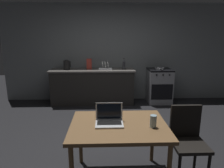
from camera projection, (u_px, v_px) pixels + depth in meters
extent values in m
plane|color=black|center=(117.00, 139.00, 3.49)|extent=(12.00, 12.00, 0.00)
cube|color=gray|center=(123.00, 53.00, 5.49)|extent=(6.40, 0.10, 2.57)
cube|color=#282623|center=(93.00, 87.00, 5.32)|extent=(2.10, 0.60, 0.86)
cube|color=#66605B|center=(92.00, 70.00, 5.21)|extent=(2.16, 0.64, 0.04)
cube|color=gray|center=(159.00, 86.00, 5.38)|extent=(0.60, 0.60, 0.86)
cube|color=black|center=(160.00, 70.00, 5.27)|extent=(0.60, 0.60, 0.04)
cube|color=black|center=(162.00, 92.00, 5.10)|extent=(0.54, 0.01, 0.40)
cylinder|color=black|center=(157.00, 75.00, 4.98)|extent=(0.04, 0.02, 0.04)
cylinder|color=black|center=(163.00, 75.00, 4.99)|extent=(0.04, 0.02, 0.04)
cylinder|color=black|center=(170.00, 75.00, 4.99)|extent=(0.04, 0.02, 0.04)
cube|color=brown|center=(119.00, 126.00, 2.36)|extent=(1.12, 0.86, 0.04)
cylinder|color=brown|center=(80.00, 139.00, 2.79)|extent=(0.05, 0.05, 0.70)
cylinder|color=brown|center=(152.00, 138.00, 2.82)|extent=(0.05, 0.05, 0.70)
cube|color=black|center=(189.00, 145.00, 2.42)|extent=(0.40, 0.40, 0.04)
cube|color=black|center=(185.00, 121.00, 2.54)|extent=(0.38, 0.04, 0.42)
cylinder|color=black|center=(170.00, 155.00, 2.64)|extent=(0.04, 0.04, 0.45)
cylinder|color=black|center=(195.00, 155.00, 2.65)|extent=(0.04, 0.04, 0.45)
cube|color=silver|center=(109.00, 124.00, 2.33)|extent=(0.32, 0.22, 0.02)
cube|color=black|center=(109.00, 123.00, 2.35)|extent=(0.28, 0.12, 0.00)
cube|color=silver|center=(109.00, 111.00, 2.42)|extent=(0.32, 0.02, 0.21)
cube|color=black|center=(109.00, 111.00, 2.42)|extent=(0.29, 0.02, 0.18)
cylinder|color=black|center=(67.00, 69.00, 5.18)|extent=(0.16, 0.16, 0.02)
cylinder|color=black|center=(67.00, 65.00, 5.16)|extent=(0.16, 0.16, 0.21)
cylinder|color=black|center=(66.00, 60.00, 5.13)|extent=(0.09, 0.09, 0.02)
cube|color=black|center=(70.00, 64.00, 5.16)|extent=(0.02, 0.02, 0.15)
cylinder|color=#2D2D33|center=(124.00, 65.00, 5.16)|extent=(0.07, 0.07, 0.21)
cone|color=#2D2D33|center=(124.00, 60.00, 5.13)|extent=(0.07, 0.07, 0.06)
cylinder|color=black|center=(124.00, 59.00, 5.12)|extent=(0.03, 0.03, 0.02)
cylinder|color=gray|center=(159.00, 69.00, 5.25)|extent=(0.23, 0.23, 0.01)
torus|color=gray|center=(160.00, 68.00, 5.24)|extent=(0.25, 0.25, 0.02)
cylinder|color=black|center=(162.00, 70.00, 5.04)|extent=(0.02, 0.18, 0.02)
cylinder|color=#99B7C6|center=(153.00, 121.00, 2.26)|extent=(0.07, 0.07, 0.14)
cube|color=#B2382D|center=(89.00, 64.00, 5.19)|extent=(0.13, 0.05, 0.27)
cube|color=silver|center=(105.00, 69.00, 5.22)|extent=(0.34, 0.26, 0.03)
cylinder|color=white|center=(103.00, 65.00, 5.19)|extent=(0.04, 0.18, 0.18)
cylinder|color=white|center=(105.00, 65.00, 5.19)|extent=(0.04, 0.18, 0.18)
cylinder|color=white|center=(108.00, 65.00, 5.19)|extent=(0.04, 0.18, 0.18)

